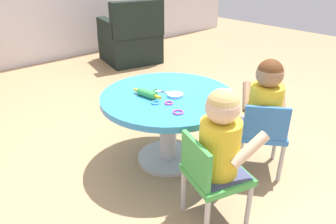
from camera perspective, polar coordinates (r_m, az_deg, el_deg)
The scene contains 13 objects.
ground_plane at distance 2.35m, azimuth -0.00°, elevation -8.50°, with size 10.00×10.00×0.00m, color tan.
craft_table at distance 2.15m, azimuth -0.00°, elevation 0.20°, with size 0.90×0.90×0.52m.
child_chair_left at distance 1.71m, azimuth 7.86°, elevation -11.28°, with size 0.38×0.38×0.54m.
seated_child_left at distance 1.60m, azimuth 9.58°, elevation -4.43°, with size 0.41×0.36×0.51m.
child_chair_right at distance 2.16m, azimuth 16.65°, elevation -3.54°, with size 0.42×0.42×0.54m.
seated_child_right at distance 2.10m, azimuth 17.33°, elevation 2.38°, with size 0.44×0.43×0.51m.
armchair_dark at distance 4.50m, azimuth -6.68°, elevation 12.84°, with size 0.83×0.85×0.85m.
rolling_pin at distance 2.06m, azimuth -3.80°, elevation 3.36°, with size 0.07×0.23×0.05m.
craft_scissors at distance 2.14m, azimuth -1.78°, elevation 3.76°, with size 0.11×0.14×0.01m.
playdough_blob_0 at distance 2.07m, azimuth 1.32°, elevation 3.12°, with size 0.11×0.11×0.02m, color #8CCCF2.
cookie_cutter_0 at distance 1.97m, azimuth -2.33°, elevation 1.71°, with size 0.06×0.06×0.01m, color #3F99D8.
cookie_cutter_1 at distance 1.85m, azimuth 1.84°, elevation -0.03°, with size 0.07×0.07×0.01m, color #D83FA5.
cookie_cutter_2 at distance 1.96m, azimuth 0.14°, elevation 1.65°, with size 0.05×0.05×0.01m, color #D83FA5.
Camera 1 is at (-1.28, -1.44, 1.34)m, focal length 33.65 mm.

